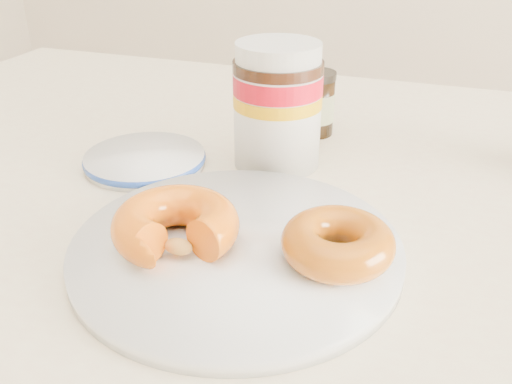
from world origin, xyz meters
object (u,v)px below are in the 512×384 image
(plate, at_px, (236,248))
(dark_jar, at_px, (315,104))
(dining_table, at_px, (349,286))
(nutella_jar, at_px, (278,101))
(blue_rim_saucer, at_px, (145,159))
(donut_whole, at_px, (338,243))
(donut_bitten, at_px, (176,225))

(plate, xyz_separation_m, dark_jar, (-0.01, 0.29, 0.03))
(dining_table, height_order, plate, plate)
(nutella_jar, height_order, dark_jar, nutella_jar)
(dining_table, height_order, dark_jar, dark_jar)
(plate, xyz_separation_m, blue_rim_saucer, (-0.16, 0.13, 0.00))
(donut_whole, bearing_deg, dark_jar, 107.35)
(nutella_jar, height_order, blue_rim_saucer, nutella_jar)
(nutella_jar, bearing_deg, blue_rim_saucer, -158.44)
(donut_bitten, bearing_deg, plate, 44.86)
(blue_rim_saucer, bearing_deg, donut_bitten, -53.09)
(donut_bitten, relative_size, donut_whole, 1.17)
(nutella_jar, relative_size, blue_rim_saucer, 0.99)
(dark_jar, bearing_deg, plate, -88.81)
(donut_bitten, height_order, nutella_jar, nutella_jar)
(donut_bitten, distance_m, donut_whole, 0.13)
(dining_table, bearing_deg, plate, -129.32)
(dark_jar, distance_m, blue_rim_saucer, 0.22)
(dining_table, bearing_deg, blue_rim_saucer, 172.24)
(nutella_jar, bearing_deg, donut_whole, -60.12)
(donut_whole, distance_m, blue_rim_saucer, 0.28)
(blue_rim_saucer, bearing_deg, dining_table, -7.76)
(plate, height_order, blue_rim_saucer, same)
(nutella_jar, bearing_deg, dark_jar, 80.33)
(donut_bitten, height_order, donut_whole, donut_bitten)
(donut_whole, height_order, blue_rim_saucer, donut_whole)
(blue_rim_saucer, bearing_deg, dark_jar, 45.30)
(dining_table, distance_m, donut_bitten, 0.21)
(dark_jar, relative_size, blue_rim_saucer, 0.58)
(dark_jar, xyz_separation_m, blue_rim_saucer, (-0.15, -0.15, -0.03))
(plate, bearing_deg, dining_table, 50.68)
(donut_bitten, relative_size, dark_jar, 1.32)
(dining_table, height_order, donut_whole, donut_whole)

